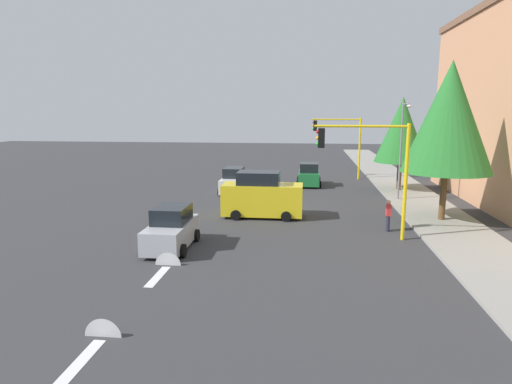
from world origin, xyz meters
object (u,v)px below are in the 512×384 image
at_px(traffic_signal_near_left, 369,158).
at_px(delivery_van_yellow, 262,196).
at_px(car_white, 234,181).
at_px(car_green, 309,175).
at_px(street_lamp_curbside, 402,140).
at_px(traffic_signal_far_left, 340,136).
at_px(tree_roadside_mid, 402,130).
at_px(car_silver, 171,229).
at_px(tree_roadside_near, 449,117).
at_px(pedestrian_crossing, 388,215).

height_order(traffic_signal_near_left, delivery_van_yellow, traffic_signal_near_left).
bearing_deg(car_white, car_green, 124.48).
height_order(traffic_signal_near_left, street_lamp_curbside, street_lamp_curbside).
bearing_deg(delivery_van_yellow, traffic_signal_far_left, 160.43).
distance_m(tree_roadside_mid, delivery_van_yellow, 14.58).
bearing_deg(traffic_signal_near_left, car_silver, -74.12).
bearing_deg(traffic_signal_far_left, traffic_signal_near_left, 0.03).
height_order(traffic_signal_near_left, tree_roadside_mid, tree_roadside_mid).
distance_m(traffic_signal_near_left, car_white, 15.05).
height_order(tree_roadside_mid, delivery_van_yellow, tree_roadside_mid).
height_order(street_lamp_curbside, tree_roadside_mid, tree_roadside_mid).
distance_m(traffic_signal_near_left, street_lamp_curbside, 10.23).
bearing_deg(tree_roadside_near, delivery_van_yellow, -90.00).
bearing_deg(traffic_signal_near_left, car_white, -143.54).
bearing_deg(car_green, car_silver, -19.12).
xyz_separation_m(tree_roadside_near, tree_roadside_mid, (-10.00, -0.50, -1.12)).
bearing_deg(traffic_signal_far_left, street_lamp_curbside, 18.61).
bearing_deg(traffic_signal_far_left, car_silver, -22.26).
height_order(street_lamp_curbside, car_silver, street_lamp_curbside).
bearing_deg(traffic_signal_near_left, tree_roadside_near, 129.88).
distance_m(traffic_signal_far_left, delivery_van_yellow, 17.20).
bearing_deg(car_silver, car_white, 177.88).
bearing_deg(car_white, tree_roadside_near, 59.94).
relative_size(traffic_signal_near_left, car_white, 1.42).
xyz_separation_m(street_lamp_curbside, tree_roadside_mid, (-4.39, 0.80, 0.52)).
distance_m(traffic_signal_far_left, car_silver, 24.66).
xyz_separation_m(tree_roadside_mid, car_green, (-1.87, -7.15, -3.98)).
xyz_separation_m(traffic_signal_near_left, tree_roadside_near, (-4.00, 4.79, 1.92)).
distance_m(traffic_signal_far_left, car_green, 5.92).
distance_m(traffic_signal_near_left, tree_roadside_mid, 14.66).
bearing_deg(tree_roadside_mid, traffic_signal_far_left, -144.38).
xyz_separation_m(street_lamp_curbside, car_silver, (12.25, -12.76, -3.45)).
xyz_separation_m(tree_roadside_mid, car_white, (2.17, -13.03, -3.98)).
height_order(traffic_signal_far_left, car_white, traffic_signal_far_left).
relative_size(delivery_van_yellow, car_silver, 1.21).
distance_m(traffic_signal_near_left, car_green, 16.43).
bearing_deg(car_white, pedestrian_crossing, 44.51).
xyz_separation_m(traffic_signal_near_left, car_silver, (2.64, -9.28, -3.18)).
distance_m(delivery_van_yellow, pedestrian_crossing, 7.45).
xyz_separation_m(tree_roadside_near, delivery_van_yellow, (0.00, -10.49, -4.71)).
xyz_separation_m(car_white, pedestrian_crossing, (10.25, 10.08, 0.01)).
height_order(traffic_signal_far_left, tree_roadside_mid, tree_roadside_mid).
xyz_separation_m(tree_roadside_mid, delivery_van_yellow, (10.00, -9.99, -3.59)).
distance_m(street_lamp_curbside, delivery_van_yellow, 11.19).
height_order(car_green, pedestrian_crossing, car_green).
relative_size(traffic_signal_far_left, car_white, 1.41).
xyz_separation_m(traffic_signal_near_left, pedestrian_crossing, (-1.58, 1.34, -3.17)).
relative_size(street_lamp_curbside, tree_roadside_near, 0.77).
xyz_separation_m(tree_roadside_near, car_green, (-11.87, -7.65, -5.10)).
bearing_deg(tree_roadside_mid, car_silver, -39.19).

